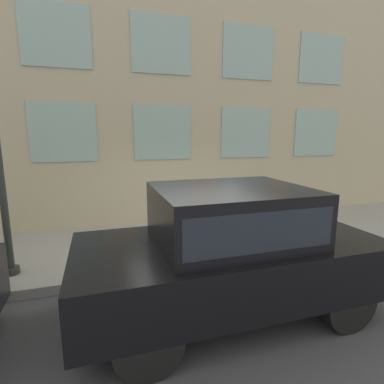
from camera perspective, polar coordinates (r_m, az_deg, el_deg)
ground_plane at (r=5.91m, az=1.49°, el=-15.38°), size 80.00×80.00×0.00m
sidewalk at (r=7.25m, az=-2.58°, el=-9.57°), size 3.12×60.00×0.17m
building_facade at (r=8.71m, az=-6.07°, el=24.74°), size 0.33×40.00×9.44m
fire_hydrant at (r=6.17m, az=-1.76°, el=-8.91°), size 0.37×0.48×0.70m
person at (r=6.43m, az=1.67°, el=-4.12°), size 0.31×0.21×1.30m
parked_car_black_near at (r=4.42m, az=7.17°, el=-10.14°), size 2.00×4.34×1.89m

